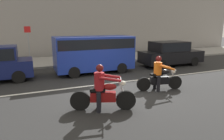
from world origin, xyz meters
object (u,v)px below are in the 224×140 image
object	(u,v)px
motorcycle_with_rider_crimson	(103,92)
parked_sedan_black	(170,53)
motorcycle_with_rider_orange_stripe	(160,76)
parked_van_cobalt_blue	(94,52)
street_sign_post	(28,40)

from	to	relation	value
motorcycle_with_rider_crimson	parked_sedan_black	distance (m)	8.91
motorcycle_with_rider_orange_stripe	parked_van_cobalt_blue	size ratio (longest dim) A/B	0.45
motorcycle_with_rider_crimson	parked_sedan_black	xyz separation A→B (m)	(7.12, 5.36, 0.23)
parked_van_cobalt_blue	motorcycle_with_rider_crimson	bearing A→B (deg)	-104.93
parked_van_cobalt_blue	motorcycle_with_rider_orange_stripe	bearing A→B (deg)	-69.78
parked_sedan_black	motorcycle_with_rider_crimson	bearing A→B (deg)	-143.01
motorcycle_with_rider_orange_stripe	parked_sedan_black	bearing A→B (deg)	46.90
parked_van_cobalt_blue	street_sign_post	distance (m)	5.88
street_sign_post	parked_van_cobalt_blue	bearing A→B (deg)	-52.33
motorcycle_with_rider_orange_stripe	parked_van_cobalt_blue	xyz separation A→B (m)	(-1.62, 4.40, 0.64)
street_sign_post	motorcycle_with_rider_orange_stripe	bearing A→B (deg)	-60.08
motorcycle_with_rider_orange_stripe	parked_van_cobalt_blue	bearing A→B (deg)	110.22
motorcycle_with_rider_crimson	motorcycle_with_rider_orange_stripe	bearing A→B (deg)	18.62
motorcycle_with_rider_crimson	parked_van_cobalt_blue	distance (m)	5.66
motorcycle_with_rider_crimson	street_sign_post	size ratio (longest dim) A/B	0.80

